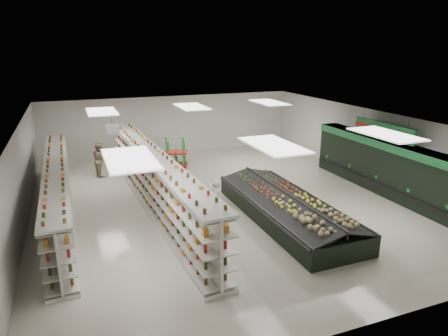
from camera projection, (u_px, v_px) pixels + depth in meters
name	position (u px, v px, depth m)	size (l,w,h in m)	color
floor	(223.00, 200.00, 15.74)	(16.00, 16.00, 0.00)	beige
ceiling	(223.00, 120.00, 14.80)	(14.00, 16.00, 0.02)	white
wall_back	(172.00, 125.00, 22.40)	(14.00, 0.02, 3.20)	silver
wall_front	(363.00, 263.00, 8.14)	(14.00, 0.02, 3.20)	silver
wall_left	(20.00, 183.00, 12.85)	(0.02, 16.00, 3.20)	silver
wall_right	(370.00, 146.00, 17.69)	(0.02, 16.00, 3.20)	silver
produce_wall_case	(385.00, 163.00, 16.30)	(0.93, 8.00, 2.20)	black
aisle_sign_near	(128.00, 155.00, 11.84)	(0.52, 0.06, 0.75)	white
aisle_sign_far	(113.00, 129.00, 15.41)	(0.52, 0.06, 0.75)	white
hortifruti_banner	(383.00, 130.00, 15.78)	(0.12, 3.20, 0.95)	#1E7337
gondola_left	(59.00, 194.00, 14.01)	(0.92, 10.70, 1.85)	white
gondola_center	(155.00, 184.00, 14.66)	(1.54, 12.17, 2.10)	white
produce_island	(286.00, 207.00, 13.92)	(2.46, 6.69, 1.00)	black
soda_endcap	(176.00, 154.00, 19.89)	(1.33, 1.13, 1.44)	#AA1A13
shopper_main	(215.00, 202.00, 13.49)	(0.58, 0.38, 1.60)	white
shopper_background	(100.00, 159.00, 18.51)	(0.78, 0.48, 1.60)	tan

